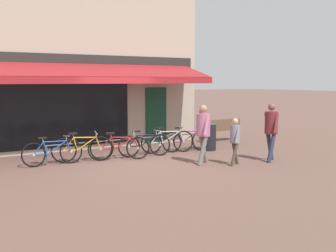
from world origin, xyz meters
TOP-DOWN VIEW (x-y plane):
  - ground_plane at (0.00, 0.00)m, footprint 160.00×160.00m
  - shop_front at (-0.31, 4.47)m, footprint 8.98×4.70m
  - bike_rack_rail at (0.11, 0.94)m, footprint 5.10×0.04m
  - bicycle_blue at (-2.23, 0.90)m, footprint 1.74×0.52m
  - bicycle_orange at (-1.37, 0.87)m, footprint 1.74×0.64m
  - bicycle_red at (-0.31, 0.58)m, footprint 1.66×0.91m
  - bicycle_black at (0.60, 0.70)m, footprint 1.67×0.55m
  - bicycle_silver at (1.57, 0.87)m, footprint 1.78×0.60m
  - bicycle_purple at (2.27, 0.77)m, footprint 1.75×0.54m
  - pedestrian_adult at (1.43, -1.24)m, footprint 0.57×0.69m
  - pedestrian_child at (2.09, -1.83)m, footprint 0.45×0.47m
  - pedestrian_second_adult at (3.38, -1.95)m, footprint 0.56×0.68m
  - litter_bin at (3.03, 0.57)m, footprint 0.52×0.52m
  - park_bench at (4.81, 2.01)m, footprint 1.60×0.45m

SIDE VIEW (x-z plane):
  - ground_plane at x=0.00m, z-range 0.00..0.00m
  - bicycle_blue at x=-2.23m, z-range -0.05..0.78m
  - bicycle_black at x=0.60m, z-range -0.04..0.78m
  - bicycle_purple at x=2.27m, z-range -0.05..0.79m
  - bicycle_red at x=-0.31m, z-range -0.05..0.81m
  - bicycle_silver at x=1.57m, z-range -0.04..0.81m
  - bicycle_orange at x=-1.37m, z-range -0.05..0.83m
  - park_bench at x=4.81m, z-range 0.03..0.90m
  - bike_rack_rail at x=0.11m, z-range 0.21..0.78m
  - litter_bin at x=3.03m, z-range 0.00..0.99m
  - pedestrian_child at x=2.09m, z-range 0.14..1.47m
  - pedestrian_adult at x=1.43m, z-range 0.18..1.88m
  - pedestrian_second_adult at x=3.38m, z-range 0.18..1.90m
  - shop_front at x=-0.31m, z-range -0.01..5.73m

